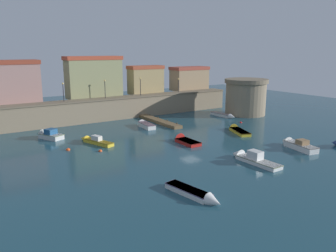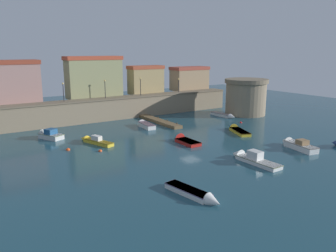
{
  "view_description": "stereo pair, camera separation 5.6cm",
  "coord_description": "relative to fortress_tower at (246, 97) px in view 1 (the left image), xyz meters",
  "views": [
    {
      "loc": [
        -27.87,
        -36.94,
        12.86
      ],
      "look_at": [
        0.0,
        5.91,
        1.31
      ],
      "focal_mm": 36.06,
      "sensor_mm": 36.0,
      "label": 1
    },
    {
      "loc": [
        -27.83,
        -36.97,
        12.86
      ],
      "look_at": [
        0.0,
        5.91,
        1.31
      ],
      "focal_mm": 36.06,
      "sensor_mm": 36.0,
      "label": 2
    }
  ],
  "objects": [
    {
      "name": "fortress_tower",
      "position": [
        0.0,
        0.0,
        0.0
      ],
      "size": [
        8.63,
        8.63,
        7.2
      ],
      "color": "gray",
      "rests_on": "ground"
    },
    {
      "name": "moored_boat_8",
      "position": [
        -33.82,
        -3.91,
        -3.31
      ],
      "size": [
        3.19,
        6.57,
        1.46
      ],
      "rotation": [
        0.0,
        0.0,
        1.9
      ],
      "color": "gold",
      "rests_on": "ground"
    },
    {
      "name": "quay_wall",
      "position": [
        -22.25,
        10.47,
        -1.6
      ],
      "size": [
        48.22,
        3.48,
        4.09
      ],
      "color": "gray",
      "rests_on": "ground"
    },
    {
      "name": "moored_boat_6",
      "position": [
        -32.74,
        -26.23,
        -3.37
      ],
      "size": [
        2.35,
        6.35,
        1.28
      ],
      "rotation": [
        0.0,
        0.0,
        -1.4
      ],
      "color": "white",
      "rests_on": "ground"
    },
    {
      "name": "moored_boat_5",
      "position": [
        -5.26,
        0.3,
        -3.35
      ],
      "size": [
        1.51,
        6.4,
        1.16
      ],
      "rotation": [
        0.0,
        0.0,
        -1.52
      ],
      "color": "white",
      "rests_on": "ground"
    },
    {
      "name": "ground_plane",
      "position": [
        -22.25,
        -11.28,
        -3.66
      ],
      "size": [
        121.0,
        121.0,
        0.0
      ],
      "primitive_type": "plane",
      "color": "#1E4756"
    },
    {
      "name": "moored_boat_3",
      "position": [
        -22.93,
        -10.47,
        -3.39
      ],
      "size": [
        1.9,
        5.06,
        1.73
      ],
      "rotation": [
        0.0,
        0.0,
        1.56
      ],
      "color": "red",
      "rests_on": "ground"
    },
    {
      "name": "moored_boat_2",
      "position": [
        -21.25,
        -21.71,
        -3.27
      ],
      "size": [
        1.8,
        7.03,
        2.0
      ],
      "rotation": [
        0.0,
        0.0,
        1.59
      ],
      "color": "white",
      "rests_on": "ground"
    },
    {
      "name": "quay_lamp_3",
      "position": [
        -9.35,
        10.47,
        2.42
      ],
      "size": [
        0.32,
        0.32,
        2.93
      ],
      "color": "black",
      "rests_on": "quay_wall"
    },
    {
      "name": "quay_lamp_1",
      "position": [
        -25.89,
        10.47,
        2.71
      ],
      "size": [
        0.32,
        0.32,
        3.42
      ],
      "color": "black",
      "rests_on": "quay_wall"
    },
    {
      "name": "moored_boat_1",
      "position": [
        -11.98,
        -9.91,
        -3.39
      ],
      "size": [
        3.76,
        6.5,
        1.52
      ],
      "rotation": [
        0.0,
        0.0,
        1.2
      ],
      "color": "gold",
      "rests_on": "ground"
    },
    {
      "name": "pier_dock",
      "position": [
        -18.89,
        2.72,
        -3.4
      ],
      "size": [
        1.67,
        12.32,
        0.7
      ],
      "color": "brown",
      "rests_on": "ground"
    },
    {
      "name": "moored_boat_0",
      "position": [
        -11.97,
        -21.14,
        -3.18
      ],
      "size": [
        2.7,
        6.23,
        1.77
      ],
      "rotation": [
        0.0,
        0.0,
        1.38
      ],
      "color": "white",
      "rests_on": "ground"
    },
    {
      "name": "quay_lamp_2",
      "position": [
        -18.43,
        10.47,
        2.76
      ],
      "size": [
        0.32,
        0.32,
        3.5
      ],
      "color": "black",
      "rests_on": "quay_wall"
    },
    {
      "name": "moored_boat_9",
      "position": [
        -22.79,
        1.09,
        -3.25
      ],
      "size": [
        1.85,
        5.43,
        1.35
      ],
      "rotation": [
        0.0,
        0.0,
        1.49
      ],
      "color": "white",
      "rests_on": "ground"
    },
    {
      "name": "mooring_buoy_0",
      "position": [
        -6.59,
        -5.49,
        -3.66
      ],
      "size": [
        0.44,
        0.44,
        0.44
      ],
      "primitive_type": "sphere",
      "color": "red",
      "rests_on": "ground"
    },
    {
      "name": "quay_lamp_0",
      "position": [
        -33.59,
        10.47,
        2.63
      ],
      "size": [
        0.32,
        0.32,
        3.28
      ],
      "color": "black",
      "rests_on": "quay_wall"
    },
    {
      "name": "old_town_backdrop",
      "position": [
        -24.43,
        13.98,
        3.67
      ],
      "size": [
        45.48,
        4.47,
        7.88
      ],
      "color": "#A47B73",
      "rests_on": "ground"
    },
    {
      "name": "moored_boat_7",
      "position": [
        -38.62,
        2.38,
        -3.15
      ],
      "size": [
        3.66,
        5.04,
        1.95
      ],
      "rotation": [
        0.0,
        0.0,
        2.04
      ],
      "color": "silver",
      "rests_on": "ground"
    },
    {
      "name": "mooring_buoy_1",
      "position": [
        -37.97,
        -5.41,
        -3.66
      ],
      "size": [
        0.56,
        0.56,
        0.56
      ],
      "primitive_type": "sphere",
      "color": "#EA4C19",
      "rests_on": "ground"
    },
    {
      "name": "mooring_buoy_2",
      "position": [
        -34.62,
        -8.23,
        -3.66
      ],
      "size": [
        0.49,
        0.49,
        0.49
      ],
      "primitive_type": "sphere",
      "color": "#EA4C19",
      "rests_on": "ground"
    }
  ]
}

